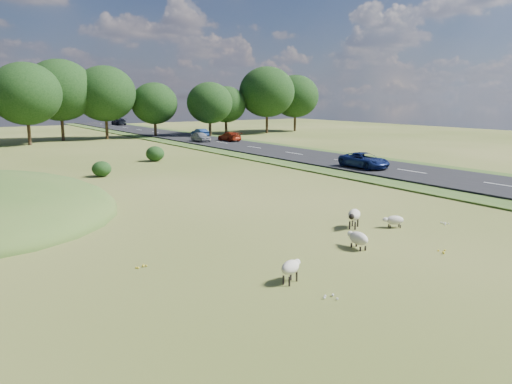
% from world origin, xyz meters
% --- Properties ---
extents(ground, '(160.00, 160.00, 0.00)m').
position_xyz_m(ground, '(0.00, 20.00, 0.00)').
color(ground, '#45581B').
rests_on(ground, ground).
extents(road, '(8.00, 150.00, 0.25)m').
position_xyz_m(road, '(20.00, 30.00, 0.12)').
color(road, black).
rests_on(road, ground).
extents(treeline, '(96.28, 14.66, 11.70)m').
position_xyz_m(treeline, '(-1.06, 55.44, 6.57)').
color(treeline, black).
rests_on(treeline, ground).
extents(shrubs, '(19.65, 11.68, 1.49)m').
position_xyz_m(shrubs, '(-1.98, 26.87, 0.69)').
color(shrubs, black).
rests_on(shrubs, ground).
extents(sheep_0, '(1.15, 0.83, 0.80)m').
position_xyz_m(sheep_0, '(-3.25, -6.23, 0.56)').
color(sheep_0, '#C1B4A0').
rests_on(sheep_0, ground).
extents(sheep_1, '(0.68, 1.29, 0.73)m').
position_xyz_m(sheep_1, '(1.50, -4.63, 0.46)').
color(sheep_1, '#C1B4A0').
rests_on(sheep_1, ground).
extents(sheep_2, '(1.07, 0.82, 0.61)m').
position_xyz_m(sheep_2, '(5.42, -3.10, 0.38)').
color(sheep_2, '#C1B4A0').
rests_on(sheep_2, ground).
extents(sheep_3, '(1.29, 1.06, 0.93)m').
position_xyz_m(sheep_3, '(3.72, -2.07, 0.65)').
color(sheep_3, '#C1B4A0').
rests_on(sheep_3, ground).
extents(car_0, '(1.77, 4.35, 1.26)m').
position_xyz_m(car_0, '(21.90, 41.32, 0.88)').
color(car_0, '#9A2910').
rests_on(car_0, road).
extents(car_1, '(1.30, 3.73, 1.23)m').
position_xyz_m(car_1, '(21.90, 50.40, 0.86)').
color(car_1, navy).
rests_on(car_1, road).
extents(car_2, '(2.18, 4.73, 1.32)m').
position_xyz_m(car_2, '(18.10, 11.55, 0.91)').
color(car_2, navy).
rests_on(car_2, road).
extents(car_4, '(2.10, 5.16, 1.50)m').
position_xyz_m(car_4, '(21.90, 89.71, 1.00)').
color(car_4, black).
rests_on(car_4, road).
extents(car_5, '(1.55, 3.86, 1.31)m').
position_xyz_m(car_5, '(18.10, 42.70, 0.91)').
color(car_5, '#95979C').
rests_on(car_5, road).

